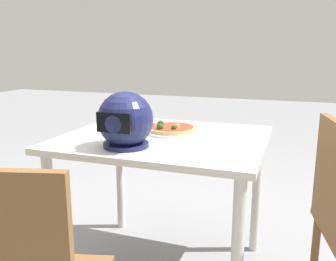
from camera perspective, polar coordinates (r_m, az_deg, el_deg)
The scene contains 4 objects.
dining_table at distance 1.84m, azimuth -0.64°, elevation -3.85°, with size 0.99×0.84×0.74m.
pizza_plate at distance 1.90m, azimuth 0.62°, elevation -0.14°, with size 0.29×0.29×0.01m, color white.
pizza at distance 1.89m, azimuth 0.51°, elevation 0.37°, with size 0.25×0.25×0.05m.
motorcycle_helmet at distance 1.61m, azimuth -6.71°, elevation 1.52°, with size 0.25×0.25×0.25m.
Camera 1 is at (-0.60, 1.66, 1.17)m, focal length 38.86 mm.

